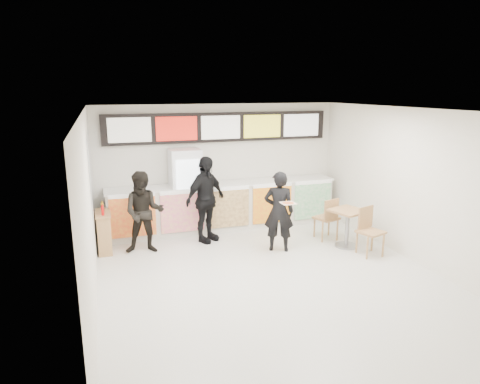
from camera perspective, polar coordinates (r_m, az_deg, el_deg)
name	(u,v)px	position (r m, az deg, el deg)	size (l,w,h in m)	color
floor	(273,280)	(7.86, 4.37, -11.63)	(7.00, 7.00, 0.00)	beige
ceiling	(276,111)	(7.12, 4.81, 10.77)	(7.00, 7.00, 0.00)	white
wall_back	(220,166)	(10.59, -2.74, 3.54)	(6.00, 6.00, 0.00)	silver
wall_left	(89,215)	(6.81, -19.44, -2.92)	(7.00, 7.00, 0.00)	silver
wall_right	(418,187)	(8.92, 22.66, 0.60)	(7.00, 7.00, 0.00)	silver
service_counter	(224,206)	(10.41, -2.08, -1.86)	(5.56, 0.77, 1.14)	silver
menu_board	(220,127)	(10.38, -2.67, 8.63)	(5.50, 0.14, 0.70)	black
drinks_fridge	(186,191)	(10.11, -7.23, 0.07)	(0.70, 0.67, 2.00)	white
mirror_panel	(91,170)	(9.14, -19.28, 2.78)	(0.01, 2.00, 1.50)	#B2B7BF
customer_main	(279,211)	(8.96, 5.20, -2.59)	(0.62, 0.41, 1.71)	black
customer_left	(144,212)	(9.04, -12.68, -2.68)	(0.84, 0.65, 1.73)	black
customer_mid	(205,200)	(9.47, -4.63, -1.01)	(1.13, 0.47, 1.93)	black
pizza_slice	(288,203)	(8.49, 6.44, -1.44)	(0.36, 0.36, 0.02)	beige
cafe_table	(348,221)	(9.50, 14.14, -3.79)	(0.96, 1.74, 0.98)	tan
condiment_ledge	(104,231)	(9.44, -17.64, -5.04)	(0.31, 0.76, 1.01)	tan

